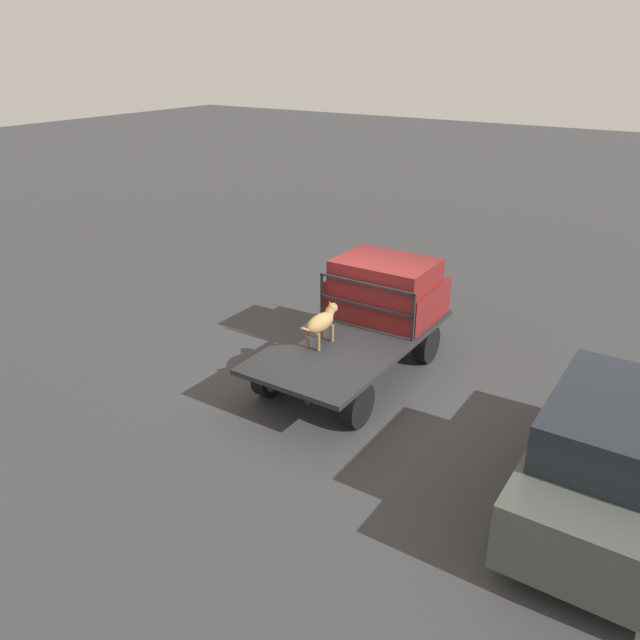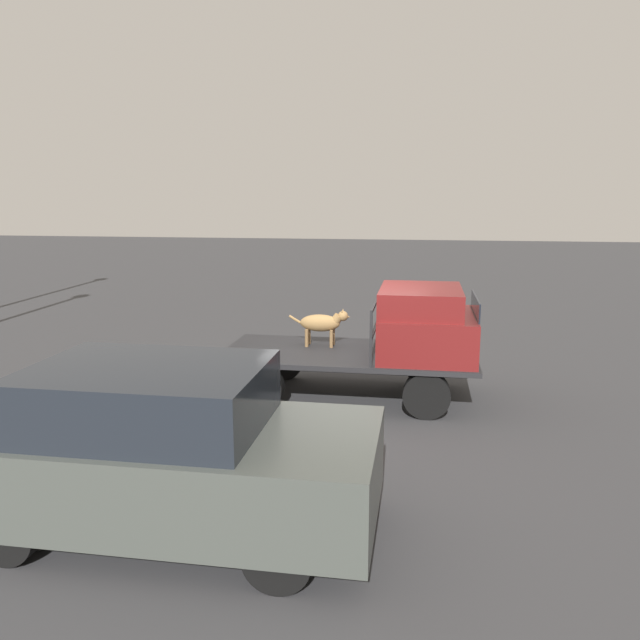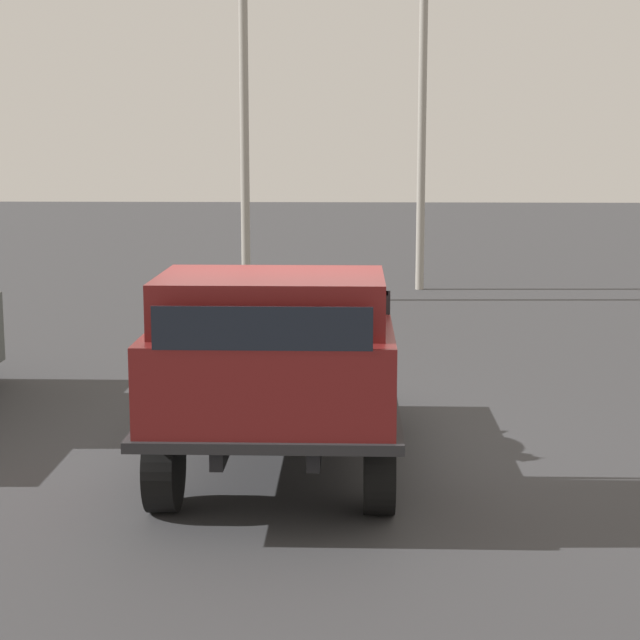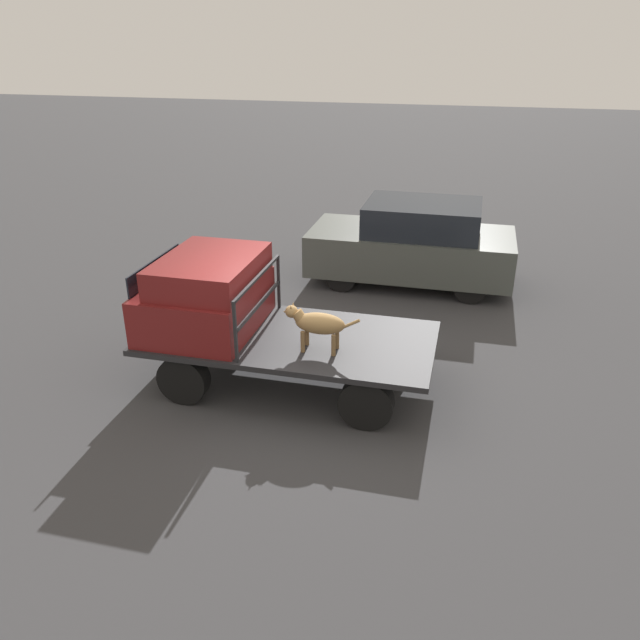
% 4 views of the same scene
% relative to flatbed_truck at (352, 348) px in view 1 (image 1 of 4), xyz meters
% --- Properties ---
extents(ground_plane, '(80.00, 80.00, 0.00)m').
position_rel_flatbed_truck_xyz_m(ground_plane, '(0.00, 0.00, -0.58)').
color(ground_plane, '#38383A').
extents(flatbed_truck, '(4.14, 2.01, 0.77)m').
position_rel_flatbed_truck_xyz_m(flatbed_truck, '(0.00, 0.00, 0.00)').
color(flatbed_truck, black).
rests_on(flatbed_truck, ground).
extents(truck_cab, '(1.51, 1.89, 1.09)m').
position_rel_flatbed_truck_xyz_m(truck_cab, '(1.23, 0.00, 0.71)').
color(truck_cab, maroon).
rests_on(truck_cab, flatbed_truck).
extents(truck_headboard, '(0.04, 1.89, 0.87)m').
position_rel_flatbed_truck_xyz_m(truck_headboard, '(0.44, 0.00, 0.77)').
color(truck_headboard, '#232326').
rests_on(truck_headboard, flatbed_truck).
extents(dog, '(1.06, 0.29, 0.66)m').
position_rel_flatbed_truck_xyz_m(dog, '(-0.48, 0.32, 0.59)').
color(dog, brown).
rests_on(dog, flatbed_truck).
extents(parked_sedan, '(4.05, 1.88, 1.69)m').
position_rel_flatbed_truck_xyz_m(parked_sedan, '(-1.27, -4.52, 0.26)').
color(parked_sedan, black).
rests_on(parked_sedan, ground).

